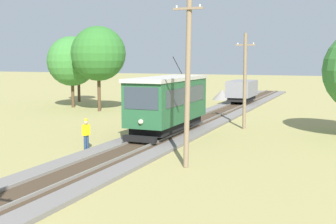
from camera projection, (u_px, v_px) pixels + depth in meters
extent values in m
cube|color=#235633|center=(168.00, 100.00, 28.03)|extent=(2.50, 8.00, 2.60)
cube|color=#B2ADA3|center=(168.00, 78.00, 27.86)|extent=(2.60, 8.32, 0.22)
cube|color=black|center=(168.00, 125.00, 28.22)|extent=(2.10, 7.04, 0.44)
cube|color=#2D3842|center=(141.00, 98.00, 24.29)|extent=(2.10, 0.03, 1.25)
cube|color=#2D3842|center=(187.00, 95.00, 27.51)|extent=(0.02, 6.72, 1.04)
sphere|color=#F4EAB2|center=(141.00, 122.00, 24.41)|extent=(0.28, 0.28, 0.28)
cylinder|color=black|center=(178.00, 65.00, 29.23)|extent=(0.05, 1.67, 1.19)
cube|color=black|center=(140.00, 139.00, 24.40)|extent=(2.00, 0.36, 0.32)
cylinder|color=black|center=(154.00, 130.00, 26.17)|extent=(1.54, 0.80, 0.80)
cylinder|color=black|center=(181.00, 120.00, 30.27)|extent=(1.54, 0.80, 0.80)
cube|color=slate|center=(242.00, 88.00, 47.28)|extent=(2.40, 5.20, 1.70)
cube|color=black|center=(242.00, 98.00, 47.41)|extent=(2.02, 4.78, 0.38)
cylinder|color=black|center=(239.00, 100.00, 45.98)|extent=(1.54, 0.76, 0.76)
cylinder|color=black|center=(245.00, 97.00, 48.84)|extent=(1.54, 0.76, 0.76)
cylinder|color=#7A664C|center=(188.00, 78.00, 19.73)|extent=(0.24, 0.64, 8.16)
cube|color=#7A664C|center=(188.00, 8.00, 19.36)|extent=(1.40, 0.10, 0.10)
cylinder|color=silver|center=(177.00, 7.00, 19.56)|extent=(0.08, 0.08, 0.10)
cylinder|color=silver|center=(200.00, 6.00, 19.14)|extent=(0.08, 0.08, 0.10)
cylinder|color=#7A664C|center=(245.00, 82.00, 30.57)|extent=(0.24, 0.35, 6.74)
cube|color=#7A664C|center=(246.00, 45.00, 30.26)|extent=(1.40, 0.10, 0.10)
cylinder|color=silver|center=(238.00, 44.00, 30.46)|extent=(0.08, 0.08, 0.10)
cylinder|color=silver|center=(253.00, 43.00, 30.04)|extent=(0.08, 0.08, 0.10)
cone|color=gray|center=(222.00, 95.00, 53.29)|extent=(2.39, 2.39, 1.24)
cylinder|color=navy|center=(88.00, 143.00, 23.60)|extent=(0.15, 0.15, 0.86)
cylinder|color=navy|center=(85.00, 143.00, 23.47)|extent=(0.15, 0.15, 0.86)
cube|color=yellow|center=(86.00, 130.00, 23.45)|extent=(0.34, 0.43, 0.58)
sphere|color=tan|center=(86.00, 122.00, 23.40)|extent=(0.22, 0.22, 0.22)
sphere|color=yellow|center=(86.00, 120.00, 23.39)|extent=(0.21, 0.21, 0.21)
cylinder|color=#4C3823|center=(79.00, 87.00, 50.72)|extent=(0.32, 0.32, 3.41)
sphere|color=#4C7F38|center=(78.00, 61.00, 50.35)|extent=(3.47, 3.47, 3.47)
cylinder|color=#4C3823|center=(99.00, 93.00, 41.46)|extent=(0.32, 0.32, 3.53)
sphere|color=#2D6B28|center=(98.00, 54.00, 41.01)|extent=(5.16, 5.16, 5.16)
cylinder|color=#4C3823|center=(73.00, 94.00, 44.79)|extent=(0.32, 0.32, 2.84)
sphere|color=#387A33|center=(72.00, 61.00, 44.39)|extent=(5.05, 5.05, 5.05)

